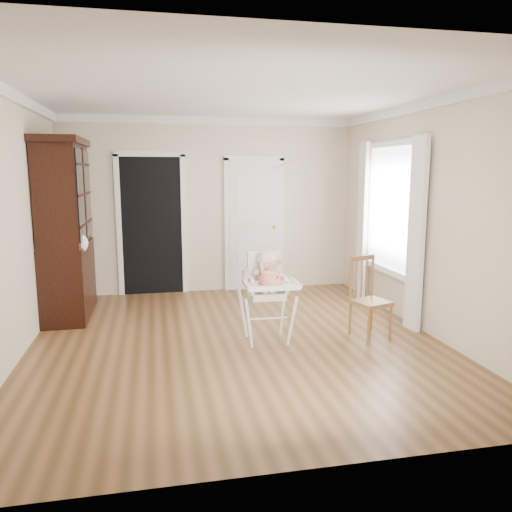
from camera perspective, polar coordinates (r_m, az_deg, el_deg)
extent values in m
plane|color=#533A1C|center=(5.69, -2.21, -9.71)|extent=(5.00, 5.00, 0.00)
plane|color=white|center=(5.43, -2.41, 18.27)|extent=(5.00, 5.00, 0.00)
plane|color=beige|center=(7.86, -5.28, 5.73)|extent=(4.50, 0.00, 4.50)
plane|color=beige|center=(5.50, -26.14, 3.07)|extent=(0.00, 5.00, 5.00)
plane|color=beige|center=(6.17, 18.84, 4.16)|extent=(0.00, 5.00, 5.00)
cube|color=black|center=(7.83, -11.80, 3.34)|extent=(0.90, 0.03, 2.10)
cube|color=white|center=(7.84, -15.39, 3.20)|extent=(0.08, 0.05, 2.18)
cube|color=white|center=(7.84, -8.21, 3.45)|extent=(0.08, 0.05, 2.18)
cube|color=white|center=(7.78, -12.09, 11.33)|extent=(1.06, 0.05, 0.08)
cube|color=white|center=(7.98, -0.21, 3.48)|extent=(0.80, 0.05, 2.05)
cube|color=white|center=(7.91, -3.35, 3.41)|extent=(0.08, 0.05, 2.13)
cube|color=white|center=(8.08, 2.85, 3.55)|extent=(0.08, 0.05, 2.13)
sphere|color=gold|center=(8.01, 2.09, 3.32)|extent=(0.06, 0.06, 0.06)
cube|color=white|center=(6.86, 15.34, 5.26)|extent=(0.02, 1.20, 1.60)
cube|color=white|center=(6.84, 15.51, 12.29)|extent=(0.06, 1.36, 0.08)
cube|color=white|center=(6.16, 17.84, 2.33)|extent=(0.08, 0.28, 2.30)
cube|color=white|center=(7.55, 12.05, 3.86)|extent=(0.08, 0.28, 2.30)
cylinder|color=white|center=(5.37, -0.80, -7.84)|extent=(0.12, 0.12, 0.59)
cylinder|color=white|center=(5.47, 4.13, -7.56)|extent=(0.12, 0.12, 0.59)
cylinder|color=white|center=(5.78, -1.51, -6.57)|extent=(0.12, 0.12, 0.59)
cylinder|color=white|center=(5.87, 3.07, -6.33)|extent=(0.12, 0.12, 0.59)
cylinder|color=white|center=(5.57, 1.33, -7.15)|extent=(0.45, 0.03, 0.02)
cube|color=white|center=(5.55, 1.24, -4.38)|extent=(0.38, 0.36, 0.08)
cube|color=white|center=(5.49, -0.67, -3.27)|extent=(0.05, 0.34, 0.18)
cube|color=white|center=(5.56, 3.13, -3.11)|extent=(0.05, 0.34, 0.18)
cube|color=white|center=(5.66, 0.91, -1.65)|extent=(0.38, 0.07, 0.43)
cube|color=white|center=(5.29, 1.76, -3.39)|extent=(0.56, 0.41, 0.03)
cube|color=white|center=(5.10, 2.21, -3.66)|extent=(0.55, 0.04, 0.04)
ellipsoid|color=beige|center=(5.54, 1.18, -2.78)|extent=(0.23, 0.19, 0.28)
sphere|color=beige|center=(5.50, 1.19, -0.46)|extent=(0.20, 0.20, 0.19)
sphere|color=red|center=(5.47, 1.31, -2.31)|extent=(0.14, 0.14, 0.14)
sphere|color=red|center=(5.42, 1.11, -1.10)|extent=(0.07, 0.07, 0.07)
sphere|color=red|center=(5.45, 2.93, -0.61)|extent=(0.07, 0.07, 0.07)
cylinder|color=silver|center=(5.29, 1.68, -3.18)|extent=(0.28, 0.28, 0.01)
cylinder|color=#CD2440|center=(5.28, 1.68, -2.53)|extent=(0.21, 0.21, 0.12)
cylinder|color=#F2E08C|center=(5.25, 1.94, -1.99)|extent=(0.10, 0.10, 0.02)
cylinder|color=pink|center=(5.36, -1.23, -2.44)|extent=(0.07, 0.07, 0.11)
cylinder|color=#9B64AF|center=(5.35, -1.23, -1.71)|extent=(0.07, 0.07, 0.03)
cone|color=#9B64AF|center=(5.34, -1.23, -1.34)|extent=(0.02, 0.02, 0.04)
cube|color=black|center=(6.99, -20.62, -2.58)|extent=(0.53, 1.28, 0.96)
cube|color=black|center=(6.85, -21.18, 6.60)|extent=(0.49, 1.28, 1.28)
cube|color=black|center=(6.50, -19.40, 6.57)|extent=(0.02, 0.55, 1.12)
cube|color=black|center=(7.13, -18.72, 6.84)|extent=(0.02, 0.55, 1.12)
cube|color=black|center=(6.85, -21.52, 12.11)|extent=(0.57, 1.36, 0.09)
ellipsoid|color=white|center=(6.50, -19.54, 1.37)|extent=(0.21, 0.17, 0.23)
cube|color=brown|center=(5.88, 12.98, -5.20)|extent=(0.47, 0.47, 0.04)
cylinder|color=brown|center=(5.72, 12.76, -7.72)|extent=(0.03, 0.03, 0.40)
cylinder|color=brown|center=(5.93, 15.12, -7.19)|extent=(0.03, 0.03, 0.40)
cylinder|color=brown|center=(5.95, 10.70, -6.95)|extent=(0.03, 0.03, 0.40)
cylinder|color=brown|center=(6.16, 13.04, -6.48)|extent=(0.03, 0.03, 0.40)
cylinder|color=brown|center=(5.85, 10.79, -2.59)|extent=(0.03, 0.03, 0.52)
cylinder|color=brown|center=(6.05, 13.15, -2.26)|extent=(0.03, 0.03, 0.52)
cube|color=brown|center=(5.90, 12.07, -0.21)|extent=(0.34, 0.13, 0.05)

